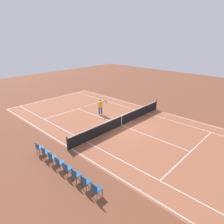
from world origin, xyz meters
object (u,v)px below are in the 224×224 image
Objects in this scene: spectator_chair_0 at (96,189)px; spectator_chair_4 at (59,162)px; tennis_net at (121,120)px; tennis_ball at (86,124)px; tennis_player_near at (101,106)px; spectator_chair_5 at (52,157)px; spectator_chair_2 at (76,174)px; spectator_chair_3 at (67,168)px; spectator_chair_6 at (45,152)px; spectator_chair_7 at (39,147)px; spectator_chair_1 at (85,181)px.

spectator_chair_4 is (3.27, 0.00, 0.00)m from spectator_chair_0.
tennis_net reaches higher than tennis_ball.
tennis_player_near reaches higher than tennis_net.
spectator_chair_5 is (-0.61, 7.38, 0.03)m from tennis_net.
tennis_net is 7.99m from spectator_chair_2.
spectator_chair_3 is at bearing 106.93° from tennis_net.
spectator_chair_5 is 1.00× the size of spectator_chair_6.
spectator_chair_4 and spectator_chair_5 have the same top height.
spectator_chair_0 is 3.27m from spectator_chair_4.
tennis_player_near reaches higher than spectator_chair_7.
spectator_chair_1 is 1.00× the size of spectator_chair_6.
tennis_net is at bearing -85.26° from spectator_chair_5.
spectator_chair_3 is (0.82, 0.00, 0.00)m from spectator_chair_2.
spectator_chair_2 is 3.27m from spectator_chair_6.
spectator_chair_3 is 1.00× the size of spectator_chair_7.
spectator_chair_6 reaches higher than tennis_ball.
tennis_ball is 6.69m from spectator_chair_4.
spectator_chair_6 is (4.90, 0.00, 0.00)m from spectator_chair_0.
spectator_chair_1 is at bearing 180.00° from spectator_chair_6.
spectator_chair_6 is 1.00× the size of spectator_chair_7.
spectator_chair_0 reaches higher than tennis_ball.
spectator_chair_3 is (-5.52, 7.91, -0.41)m from tennis_player_near.
spectator_chair_7 is (1.02, 7.38, 0.03)m from tennis_net.
spectator_chair_3 is at bearing 180.00° from spectator_chair_6.
spectator_chair_4 is 0.82m from spectator_chair_5.
spectator_chair_1 and spectator_chair_6 have the same top height.
tennis_player_near is 8.23m from spectator_chair_7.
spectator_chair_6 is at bearing 0.00° from spectator_chair_4.
tennis_net is 6.89× the size of tennis_player_near.
spectator_chair_1 is at bearing 132.15° from tennis_player_near.
spectator_chair_2 is at bearing 180.00° from spectator_chair_7.
spectator_chair_4 is at bearing 180.00° from spectator_chair_7.
tennis_player_near is 8.82m from spectator_chair_5.
tennis_net reaches higher than spectator_chair_2.
spectator_chair_2 and spectator_chair_7 have the same top height.
spectator_chair_5 and spectator_chair_6 have the same top height.
spectator_chair_3 is 1.00× the size of spectator_chair_4.
spectator_chair_4 and spectator_chair_7 have the same top height.
spectator_chair_2 is at bearing 112.54° from tennis_net.
spectator_chair_1 is (-6.44, 5.35, 0.49)m from tennis_ball.
spectator_chair_0 is at bearing 180.00° from spectator_chair_2.
tennis_player_near is 1.93× the size of spectator_chair_0.
tennis_player_near is 2.80m from tennis_ball.
spectator_chair_7 is (2.45, 0.00, 0.00)m from spectator_chair_4.
spectator_chair_5 is 1.63m from spectator_chair_7.
tennis_net reaches higher than spectator_chair_4.
tennis_net is 7.52m from spectator_chair_4.
spectator_chair_4 is at bearing 0.00° from spectator_chair_1.
spectator_chair_6 is at bearing 0.00° from spectator_chair_2.
tennis_player_near is 1.93× the size of spectator_chair_5.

